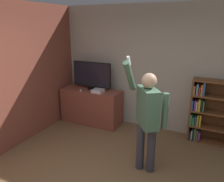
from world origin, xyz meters
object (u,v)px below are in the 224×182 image
Objects in this scene: television at (92,75)px; game_console at (98,91)px; bookshelf at (207,112)px; person at (147,114)px.

game_console is at bearing -34.31° from television.
bookshelf is (2.27, 0.33, -0.22)m from game_console.
television is at bearing -176.37° from bookshelf.
bookshelf is at bearing 114.12° from person.
bookshelf reaches higher than game_console.
television is 0.42m from game_console.
person is at bearing -36.60° from game_console.
television reaches higher than game_console.
game_console is 1.83m from person.
bookshelf is at bearing 3.63° from television.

